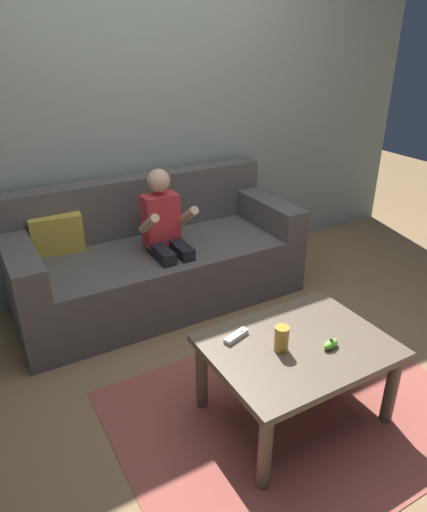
{
  "coord_description": "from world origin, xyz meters",
  "views": [
    {
      "loc": [
        -1.26,
        -1.57,
        1.74
      ],
      "look_at": [
        -0.11,
        0.46,
        0.59
      ],
      "focal_mm": 32.76,
      "sensor_mm": 36.0,
      "label": 1
    }
  ],
  "objects_px": {
    "game_remote_white_near_edge": "(236,336)",
    "soda_can": "(281,339)",
    "nunchuk_lime": "(331,344)",
    "person_seated_on_couch": "(167,234)",
    "coffee_table": "(297,355)",
    "couch": "(155,260)"
  },
  "relations": [
    {
      "from": "coffee_table",
      "to": "soda_can",
      "type": "xyz_separation_m",
      "value": [
        -0.1,
        0.0,
        0.13
      ]
    },
    {
      "from": "couch",
      "to": "game_remote_white_near_edge",
      "type": "bearing_deg",
      "value": -94.54
    },
    {
      "from": "person_seated_on_couch",
      "to": "coffee_table",
      "type": "bearing_deg",
      "value": -84.59
    },
    {
      "from": "couch",
      "to": "soda_can",
      "type": "bearing_deg",
      "value": -88.6
    },
    {
      "from": "couch",
      "to": "soda_can",
      "type": "relative_size",
      "value": 15.73
    },
    {
      "from": "person_seated_on_couch",
      "to": "couch",
      "type": "bearing_deg",
      "value": 96.22
    },
    {
      "from": "couch",
      "to": "person_seated_on_couch",
      "type": "bearing_deg",
      "value": -83.78
    },
    {
      "from": "couch",
      "to": "game_remote_white_near_edge",
      "type": "xyz_separation_m",
      "value": [
        -0.1,
        -1.2,
        0.14
      ]
    },
    {
      "from": "couch",
      "to": "nunchuk_lime",
      "type": "height_order",
      "value": "couch"
    },
    {
      "from": "soda_can",
      "to": "nunchuk_lime",
      "type": "bearing_deg",
      "value": -25.62
    },
    {
      "from": "soda_can",
      "to": "couch",
      "type": "bearing_deg",
      "value": 91.4
    },
    {
      "from": "game_remote_white_near_edge",
      "to": "soda_can",
      "type": "height_order",
      "value": "soda_can"
    },
    {
      "from": "nunchuk_lime",
      "to": "soda_can",
      "type": "bearing_deg",
      "value": 154.38
    },
    {
      "from": "couch",
      "to": "game_remote_white_near_edge",
      "type": "relative_size",
      "value": 13.3
    },
    {
      "from": "game_remote_white_near_edge",
      "to": "soda_can",
      "type": "xyz_separation_m",
      "value": [
        0.13,
        -0.17,
        0.05
      ]
    },
    {
      "from": "game_remote_white_near_edge",
      "to": "nunchuk_lime",
      "type": "distance_m",
      "value": 0.43
    },
    {
      "from": "coffee_table",
      "to": "nunchuk_lime",
      "type": "relative_size",
      "value": 8.59
    },
    {
      "from": "game_remote_white_near_edge",
      "to": "coffee_table",
      "type": "bearing_deg",
      "value": -37.85
    },
    {
      "from": "person_seated_on_couch",
      "to": "coffee_table",
      "type": "height_order",
      "value": "person_seated_on_couch"
    },
    {
      "from": "nunchuk_lime",
      "to": "soda_can",
      "type": "xyz_separation_m",
      "value": [
        -0.21,
        0.1,
        0.04
      ]
    },
    {
      "from": "game_remote_white_near_edge",
      "to": "nunchuk_lime",
      "type": "relative_size",
      "value": 1.49
    },
    {
      "from": "person_seated_on_couch",
      "to": "nunchuk_lime",
      "type": "xyz_separation_m",
      "value": [
        0.22,
        -1.3,
        -0.1
      ]
    }
  ]
}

